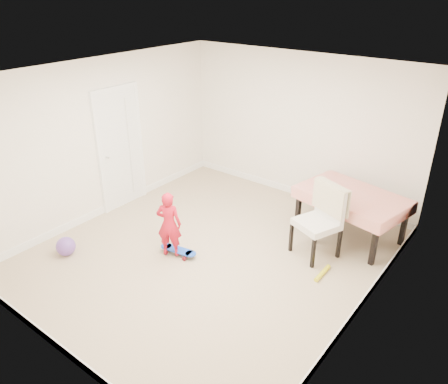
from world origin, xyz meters
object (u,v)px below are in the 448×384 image
Objects in this scene: dining_table at (350,215)px; dining_chair at (317,222)px; child at (169,226)px; skateboard at (178,252)px; balloon at (66,246)px.

dining_chair is at bearing -90.57° from dining_table.
child is (-1.64, -1.32, -0.05)m from dining_chair.
skateboard is (-1.75, -2.03, -0.32)m from dining_table.
dining_chair is at bearing 37.84° from balloon.
dining_table is 2.66× the size of skateboard.
balloon is (-1.30, -1.00, 0.10)m from skateboard.
skateboard is at bearing -118.86° from dining_table.
child is 1.58m from balloon.
balloon is at bearing 10.31° from child.
child is (-0.07, -0.08, 0.45)m from skateboard.
skateboard is (-1.57, -1.23, -0.50)m from dining_chair.
dining_table is 5.60× the size of balloon.
balloon is at bearing -120.38° from dining_chair.
skateboard is at bearing -158.22° from child.
dining_chair reaches higher than skateboard.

